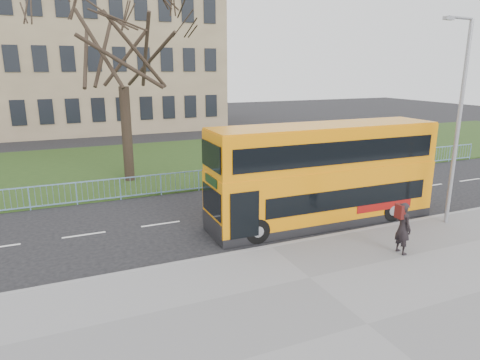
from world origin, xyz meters
The scene contains 10 objects.
ground centered at (0.00, 0.00, 0.00)m, with size 120.00×120.00×0.00m, color black.
pavement centered at (0.00, -6.75, 0.06)m, with size 80.00×10.50×0.12m, color slate.
kerb centered at (0.00, -1.55, 0.07)m, with size 80.00×0.20×0.14m, color gray.
grass_verge centered at (0.00, 14.30, 0.04)m, with size 80.00×15.40×0.08m, color #1F3814.
guard_railing centered at (0.00, 6.60, 0.55)m, with size 40.00×0.12×1.10m, color #7BA8DA, non-canonical shape.
bare_tree centered at (-3.00, 10.00, 6.27)m, with size 8.66×8.66×12.37m, color black, non-canonical shape.
civic_building centered at (-5.00, 35.00, 7.00)m, with size 30.00×15.00×14.00m, color #7B694E.
yellow_bus centered at (3.24, 0.10, 2.16)m, with size 9.64×2.45×4.02m.
pedestrian centered at (3.82, -3.83, 1.02)m, with size 0.66×0.43×1.80m, color black.
street_lamp centered at (7.63, -2.26, 4.45)m, with size 1.67×0.37×7.90m.
Camera 1 is at (-6.59, -14.04, 6.25)m, focal length 32.00 mm.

